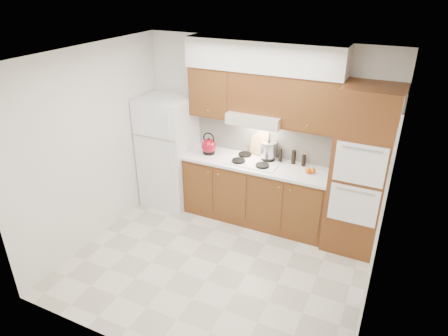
# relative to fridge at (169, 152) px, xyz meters

# --- Properties ---
(floor) EXTENTS (3.60, 3.60, 0.00)m
(floor) POSITION_rel_fridge_xyz_m (1.41, -1.14, -0.86)
(floor) COLOR beige
(floor) RESTS_ON ground
(ceiling) EXTENTS (3.60, 3.60, 0.00)m
(ceiling) POSITION_rel_fridge_xyz_m (1.41, -1.14, 1.74)
(ceiling) COLOR white
(ceiling) RESTS_ON wall_back
(wall_back) EXTENTS (3.60, 0.02, 2.60)m
(wall_back) POSITION_rel_fridge_xyz_m (1.41, 0.36, 0.44)
(wall_back) COLOR white
(wall_back) RESTS_ON floor
(wall_left) EXTENTS (0.02, 3.00, 2.60)m
(wall_left) POSITION_rel_fridge_xyz_m (-0.40, -1.14, 0.44)
(wall_left) COLOR white
(wall_left) RESTS_ON floor
(wall_right) EXTENTS (0.02, 3.00, 2.60)m
(wall_right) POSITION_rel_fridge_xyz_m (3.21, -1.14, 0.44)
(wall_right) COLOR white
(wall_right) RESTS_ON floor
(fridge) EXTENTS (0.75, 0.72, 1.72)m
(fridge) POSITION_rel_fridge_xyz_m (0.00, 0.00, 0.00)
(fridge) COLOR white
(fridge) RESTS_ON floor
(base_cabinets) EXTENTS (2.11, 0.60, 0.90)m
(base_cabinets) POSITION_rel_fridge_xyz_m (1.43, 0.06, -0.41)
(base_cabinets) COLOR brown
(base_cabinets) RESTS_ON floor
(countertop) EXTENTS (2.13, 0.62, 0.04)m
(countertop) POSITION_rel_fridge_xyz_m (1.43, 0.05, 0.06)
(countertop) COLOR white
(countertop) RESTS_ON base_cabinets
(backsplash) EXTENTS (2.11, 0.03, 0.56)m
(backsplash) POSITION_rel_fridge_xyz_m (1.43, 0.34, 0.36)
(backsplash) COLOR white
(backsplash) RESTS_ON countertop
(oven_cabinet) EXTENTS (0.70, 0.65, 2.20)m
(oven_cabinet) POSITION_rel_fridge_xyz_m (2.85, 0.03, 0.24)
(oven_cabinet) COLOR brown
(oven_cabinet) RESTS_ON floor
(upper_cab_left) EXTENTS (0.63, 0.33, 0.70)m
(upper_cab_left) POSITION_rel_fridge_xyz_m (0.69, 0.19, 0.99)
(upper_cab_left) COLOR brown
(upper_cab_left) RESTS_ON wall_back
(upper_cab_right) EXTENTS (0.73, 0.33, 0.70)m
(upper_cab_right) POSITION_rel_fridge_xyz_m (2.12, 0.19, 0.99)
(upper_cab_right) COLOR brown
(upper_cab_right) RESTS_ON wall_back
(range_hood) EXTENTS (0.75, 0.45, 0.15)m
(range_hood) POSITION_rel_fridge_xyz_m (1.38, 0.13, 0.71)
(range_hood) COLOR silver
(range_hood) RESTS_ON wall_back
(upper_cab_over_hood) EXTENTS (0.75, 0.33, 0.55)m
(upper_cab_over_hood) POSITION_rel_fridge_xyz_m (1.38, 0.19, 1.06)
(upper_cab_over_hood) COLOR brown
(upper_cab_over_hood) RESTS_ON range_hood
(soffit) EXTENTS (2.13, 0.36, 0.40)m
(soffit) POSITION_rel_fridge_xyz_m (1.43, 0.18, 1.54)
(soffit) COLOR silver
(soffit) RESTS_ON wall_back
(cooktop) EXTENTS (0.74, 0.50, 0.01)m
(cooktop) POSITION_rel_fridge_xyz_m (1.38, 0.07, 0.09)
(cooktop) COLOR white
(cooktop) RESTS_ON countertop
(doorway) EXTENTS (0.02, 0.90, 2.10)m
(doorway) POSITION_rel_fridge_xyz_m (3.19, -1.49, 0.19)
(doorway) COLOR black
(doorway) RESTS_ON floor
(wall_clock) EXTENTS (0.02, 0.30, 0.30)m
(wall_clock) POSITION_rel_fridge_xyz_m (3.19, -0.59, 1.29)
(wall_clock) COLOR #3F3833
(wall_clock) RESTS_ON wall_right
(kettle) EXTENTS (0.24, 0.24, 0.22)m
(kettle) POSITION_rel_fridge_xyz_m (0.68, 0.04, 0.20)
(kettle) COLOR maroon
(kettle) RESTS_ON countertop
(cutting_board) EXTENTS (0.28, 0.13, 0.36)m
(cutting_board) POSITION_rel_fridge_xyz_m (1.38, 0.30, 0.28)
(cutting_board) COLOR tan
(cutting_board) RESTS_ON countertop
(stock_pot) EXTENTS (0.24, 0.24, 0.23)m
(stock_pot) POSITION_rel_fridge_xyz_m (1.54, 0.23, 0.23)
(stock_pot) COLOR #B9B9BE
(stock_pot) RESTS_ON cooktop
(condiment_a) EXTENTS (0.07, 0.07, 0.20)m
(condiment_a) POSITION_rel_fridge_xyz_m (1.72, 0.22, 0.18)
(condiment_a) COLOR black
(condiment_a) RESTS_ON countertop
(condiment_b) EXTENTS (0.07, 0.07, 0.20)m
(condiment_b) POSITION_rel_fridge_xyz_m (1.91, 0.25, 0.18)
(condiment_b) COLOR black
(condiment_b) RESTS_ON countertop
(condiment_c) EXTENTS (0.06, 0.06, 0.16)m
(condiment_c) POSITION_rel_fridge_xyz_m (2.06, 0.23, 0.16)
(condiment_c) COLOR black
(condiment_c) RESTS_ON countertop
(orange_near) EXTENTS (0.10, 0.10, 0.08)m
(orange_near) POSITION_rel_fridge_xyz_m (2.18, 0.03, 0.12)
(orange_near) COLOR orange
(orange_near) RESTS_ON countertop
(orange_far) EXTENTS (0.08, 0.08, 0.08)m
(orange_far) POSITION_rel_fridge_xyz_m (2.23, 0.06, 0.12)
(orange_far) COLOR orange
(orange_far) RESTS_ON countertop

